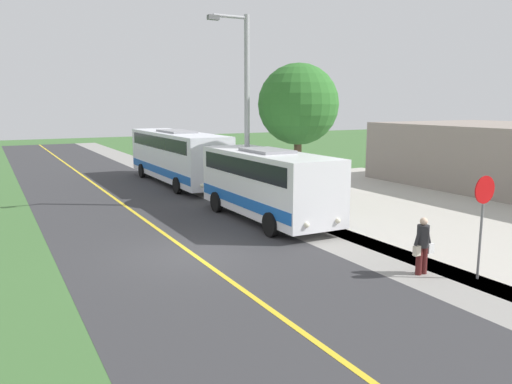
# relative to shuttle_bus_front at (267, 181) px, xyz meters

# --- Properties ---
(ground_plane) EXTENTS (120.00, 120.00, 0.00)m
(ground_plane) POSITION_rel_shuttle_bus_front_xyz_m (4.50, 3.16, -1.62)
(ground_plane) COLOR #3D6633
(road_surface) EXTENTS (8.00, 100.00, 0.01)m
(road_surface) POSITION_rel_shuttle_bus_front_xyz_m (4.50, 3.16, -1.62)
(road_surface) COLOR #333335
(road_surface) RESTS_ON ground
(sidewalk) EXTENTS (2.40, 100.00, 0.01)m
(sidewalk) POSITION_rel_shuttle_bus_front_xyz_m (-0.70, 3.16, -1.62)
(sidewalk) COLOR gray
(sidewalk) RESTS_ON ground
(road_centre_line) EXTENTS (0.16, 100.00, 0.00)m
(road_centre_line) POSITION_rel_shuttle_bus_front_xyz_m (4.50, 3.16, -1.61)
(road_centre_line) COLOR gold
(road_centre_line) RESTS_ON ground
(shuttle_bus_front) EXTENTS (2.65, 7.97, 2.95)m
(shuttle_bus_front) POSITION_rel_shuttle_bus_front_xyz_m (0.00, 0.00, 0.00)
(shuttle_bus_front) COLOR white
(shuttle_bus_front) RESTS_ON ground
(transit_bus_rear) EXTENTS (2.71, 11.23, 3.20)m
(transit_bus_rear) POSITION_rel_shuttle_bus_front_xyz_m (-0.03, -11.09, 0.14)
(transit_bus_rear) COLOR white
(transit_bus_rear) RESTS_ON ground
(pedestrian_with_bags) EXTENTS (0.72, 0.34, 1.64)m
(pedestrian_with_bags) POSITION_rel_shuttle_bus_front_xyz_m (-0.52, 8.02, -0.74)
(pedestrian_with_bags) COLOR #4C1919
(pedestrian_with_bags) RESTS_ON ground
(stop_sign) EXTENTS (0.76, 0.07, 2.88)m
(stop_sign) POSITION_rel_shuttle_bus_front_xyz_m (-1.60, 9.04, 0.34)
(stop_sign) COLOR slate
(stop_sign) RESTS_ON ground
(street_light_pole) EXTENTS (1.97, 0.24, 8.64)m
(street_light_pole) POSITION_rel_shuttle_bus_front_xyz_m (-0.39, -2.75, 3.11)
(street_light_pole) COLOR #9E9EA3
(street_light_pole) RESTS_ON ground
(tree_curbside) EXTENTS (3.77, 3.77, 6.63)m
(tree_curbside) POSITION_rel_shuttle_bus_front_xyz_m (-2.90, -2.19, 3.10)
(tree_curbside) COLOR brown
(tree_curbside) RESTS_ON ground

